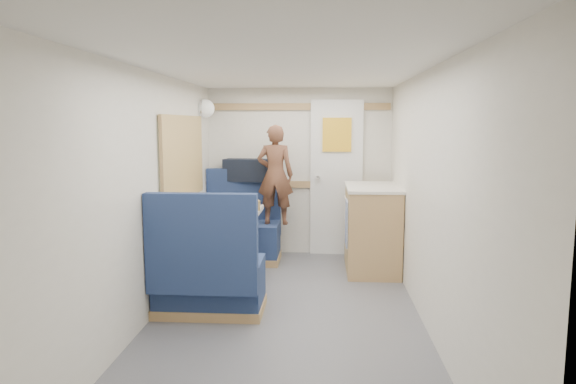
# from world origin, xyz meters

# --- Properties ---
(floor) EXTENTS (4.50, 4.50, 0.00)m
(floor) POSITION_xyz_m (0.00, 0.00, 0.00)
(floor) COLOR #515156
(floor) RESTS_ON ground
(ceiling) EXTENTS (4.50, 4.50, 0.00)m
(ceiling) POSITION_xyz_m (0.00, 0.00, 2.00)
(ceiling) COLOR silver
(ceiling) RESTS_ON wall_back
(wall_back) EXTENTS (2.20, 0.02, 2.00)m
(wall_back) POSITION_xyz_m (0.00, 2.25, 1.00)
(wall_back) COLOR silver
(wall_back) RESTS_ON floor
(wall_left) EXTENTS (0.02, 4.50, 2.00)m
(wall_left) POSITION_xyz_m (-1.10, 0.00, 1.00)
(wall_left) COLOR silver
(wall_left) RESTS_ON floor
(wall_right) EXTENTS (0.02, 4.50, 2.00)m
(wall_right) POSITION_xyz_m (1.10, 0.00, 1.00)
(wall_right) COLOR silver
(wall_right) RESTS_ON floor
(oak_trim_low) EXTENTS (2.15, 0.02, 0.08)m
(oak_trim_low) POSITION_xyz_m (0.00, 2.23, 0.85)
(oak_trim_low) COLOR #AA894C
(oak_trim_low) RESTS_ON wall_back
(oak_trim_high) EXTENTS (2.15, 0.02, 0.08)m
(oak_trim_high) POSITION_xyz_m (0.00, 2.23, 1.78)
(oak_trim_high) COLOR #AA894C
(oak_trim_high) RESTS_ON wall_back
(side_window) EXTENTS (0.04, 1.30, 0.72)m
(side_window) POSITION_xyz_m (-1.08, 1.00, 1.25)
(side_window) COLOR #AFBFA2
(side_window) RESTS_ON wall_left
(rear_door) EXTENTS (0.62, 0.12, 1.86)m
(rear_door) POSITION_xyz_m (0.45, 2.22, 0.97)
(rear_door) COLOR white
(rear_door) RESTS_ON wall_back
(dinette_table) EXTENTS (0.62, 0.92, 0.72)m
(dinette_table) POSITION_xyz_m (-0.65, 1.00, 0.57)
(dinette_table) COLOR white
(dinette_table) RESTS_ON floor
(bench_far) EXTENTS (0.90, 0.59, 1.05)m
(bench_far) POSITION_xyz_m (-0.65, 1.86, 0.30)
(bench_far) COLOR #17244A
(bench_far) RESTS_ON floor
(bench_near) EXTENTS (0.90, 0.59, 1.05)m
(bench_near) POSITION_xyz_m (-0.65, 0.14, 0.30)
(bench_near) COLOR #17244A
(bench_near) RESTS_ON floor
(ledge) EXTENTS (0.90, 0.14, 0.04)m
(ledge) POSITION_xyz_m (-0.65, 2.12, 0.88)
(ledge) COLOR #AA894C
(ledge) RESTS_ON bench_far
(dome_light) EXTENTS (0.20, 0.20, 0.20)m
(dome_light) POSITION_xyz_m (-1.04, 1.85, 1.75)
(dome_light) COLOR white
(dome_light) RESTS_ON wall_left
(galley_counter) EXTENTS (0.57, 0.92, 0.92)m
(galley_counter) POSITION_xyz_m (0.82, 1.55, 0.47)
(galley_counter) COLOR #AA894C
(galley_counter) RESTS_ON floor
(person) EXTENTS (0.42, 0.28, 1.12)m
(person) POSITION_xyz_m (-0.25, 1.78, 1.01)
(person) COLOR brown
(person) RESTS_ON bench_far
(duffel_bag) EXTENTS (0.59, 0.36, 0.26)m
(duffel_bag) POSITION_xyz_m (-0.61, 2.12, 1.03)
(duffel_bag) COLOR black
(duffel_bag) RESTS_ON ledge
(tray) EXTENTS (0.36, 0.40, 0.02)m
(tray) POSITION_xyz_m (-0.54, 0.92, 0.73)
(tray) COLOR white
(tray) RESTS_ON dinette_table
(orange_fruit) EXTENTS (0.07, 0.07, 0.07)m
(orange_fruit) POSITION_xyz_m (-0.47, 0.99, 0.78)
(orange_fruit) COLOR orange
(orange_fruit) RESTS_ON tray
(cheese_block) EXTENTS (0.10, 0.06, 0.03)m
(cheese_block) POSITION_xyz_m (-0.52, 0.70, 0.76)
(cheese_block) COLOR #E1CB82
(cheese_block) RESTS_ON tray
(wine_glass) EXTENTS (0.08, 0.08, 0.17)m
(wine_glass) POSITION_xyz_m (-0.67, 1.01, 0.84)
(wine_glass) COLOR white
(wine_glass) RESTS_ON dinette_table
(tumbler_left) EXTENTS (0.07, 0.07, 0.11)m
(tumbler_left) POSITION_xyz_m (-0.88, 0.65, 0.78)
(tumbler_left) COLOR silver
(tumbler_left) RESTS_ON dinette_table
(tumbler_mid) EXTENTS (0.07, 0.07, 0.11)m
(tumbler_mid) POSITION_xyz_m (-0.72, 1.38, 0.78)
(tumbler_mid) COLOR white
(tumbler_mid) RESTS_ON dinette_table
(tumbler_right) EXTENTS (0.07, 0.07, 0.12)m
(tumbler_right) POSITION_xyz_m (-0.56, 1.07, 0.78)
(tumbler_right) COLOR silver
(tumbler_right) RESTS_ON dinette_table
(beer_glass) EXTENTS (0.06, 0.06, 0.10)m
(beer_glass) POSITION_xyz_m (-0.43, 0.96, 0.77)
(beer_glass) COLOR brown
(beer_glass) RESTS_ON dinette_table
(pepper_grinder) EXTENTS (0.03, 0.03, 0.09)m
(pepper_grinder) POSITION_xyz_m (-0.71, 1.08, 0.77)
(pepper_grinder) COLOR black
(pepper_grinder) RESTS_ON dinette_table
(salt_grinder) EXTENTS (0.04, 0.04, 0.10)m
(salt_grinder) POSITION_xyz_m (-0.64, 0.98, 0.77)
(salt_grinder) COLOR white
(salt_grinder) RESTS_ON dinette_table
(bread_loaf) EXTENTS (0.19, 0.26, 0.10)m
(bread_loaf) POSITION_xyz_m (-0.43, 1.17, 0.77)
(bread_loaf) COLOR brown
(bread_loaf) RESTS_ON dinette_table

